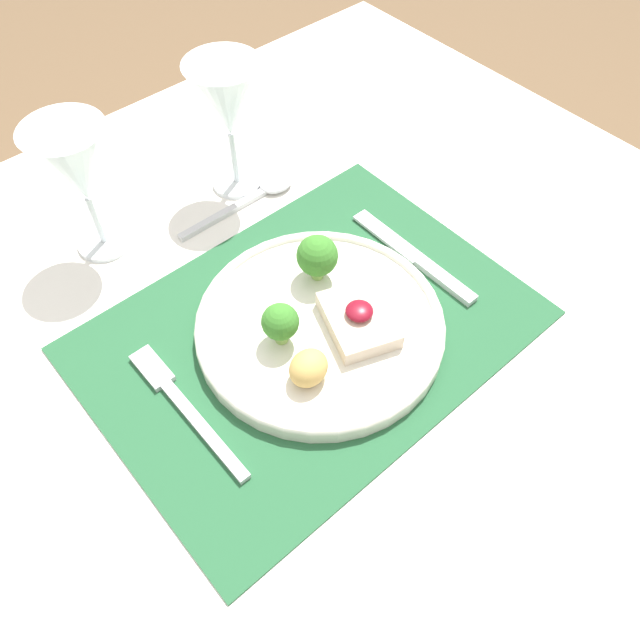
{
  "coord_description": "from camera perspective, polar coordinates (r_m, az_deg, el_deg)",
  "views": [
    {
      "loc": [
        -0.26,
        -0.31,
        1.31
      ],
      "look_at": [
        0.01,
        -0.01,
        0.77
      ],
      "focal_mm": 35.0,
      "sensor_mm": 36.0,
      "label": 1
    }
  ],
  "objects": [
    {
      "name": "ground_plane",
      "position": [
        1.37,
        -0.54,
        -19.76
      ],
      "size": [
        8.0,
        8.0,
        0.0
      ],
      "primitive_type": "plane",
      "color": "brown"
    },
    {
      "name": "dining_table",
      "position": [
        0.78,
        -0.9,
        -5.54
      ],
      "size": [
        1.11,
        1.0,
        0.75
      ],
      "color": "white",
      "rests_on": "ground_plane"
    },
    {
      "name": "placemat",
      "position": [
        0.69,
        -1.01,
        -0.97
      ],
      "size": [
        0.47,
        0.34,
        0.0
      ],
      "primitive_type": "cube",
      "color": "#235633",
      "rests_on": "dining_table"
    },
    {
      "name": "dinner_plate",
      "position": [
        0.67,
        0.05,
        -0.2
      ],
      "size": [
        0.27,
        0.27,
        0.07
      ],
      "color": "silver",
      "rests_on": "placemat"
    },
    {
      "name": "fork",
      "position": [
        0.65,
        -12.64,
        -7.3
      ],
      "size": [
        0.02,
        0.19,
        0.01
      ],
      "rotation": [
        0.0,
        0.0,
        0.02
      ],
      "color": "silver",
      "rests_on": "placemat"
    },
    {
      "name": "knife",
      "position": [
        0.76,
        9.18,
        5.3
      ],
      "size": [
        0.02,
        0.19,
        0.01
      ],
      "rotation": [
        0.0,
        0.0,
        -0.03
      ],
      "color": "silver",
      "rests_on": "placemat"
    },
    {
      "name": "spoon",
      "position": [
        0.84,
        -5.39,
        11.63
      ],
      "size": [
        0.17,
        0.04,
        0.01
      ],
      "rotation": [
        0.0,
        0.0,
        0.07
      ],
      "color": "silver",
      "rests_on": "dining_table"
    },
    {
      "name": "wine_glass_near",
      "position": [
        0.79,
        -8.53,
        18.98
      ],
      "size": [
        0.09,
        0.09,
        0.17
      ],
      "color": "white",
      "rests_on": "dining_table"
    },
    {
      "name": "wine_glass_far",
      "position": [
        0.74,
        -21.42,
        12.76
      ],
      "size": [
        0.09,
        0.09,
        0.17
      ],
      "color": "white",
      "rests_on": "dining_table"
    }
  ]
}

